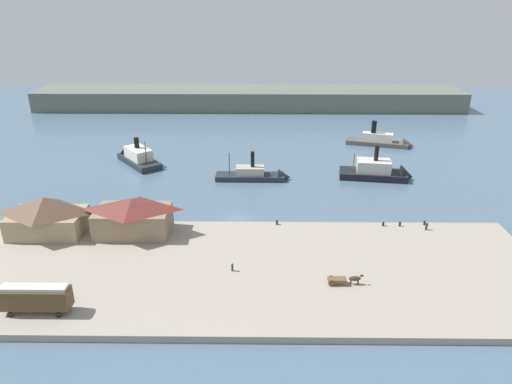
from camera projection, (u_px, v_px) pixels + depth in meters
name	position (u px, v px, depth m)	size (l,w,h in m)	color
ground_plane	(237.00, 219.00, 103.35)	(320.00, 320.00, 0.00)	slate
quay_promenade	(231.00, 271.00, 82.85)	(110.00, 36.00, 1.20)	#9E9384
seawall_edge	(237.00, 224.00, 99.84)	(110.00, 0.80, 1.00)	gray
ferry_shed_central_terminal	(47.00, 215.00, 93.03)	(14.53, 9.23, 7.85)	#998466
ferry_shed_customs_shed	(133.00, 216.00, 93.23)	(14.73, 8.95, 7.27)	#847056
street_tram	(35.00, 297.00, 70.19)	(10.34, 2.82, 4.60)	#4C381E
horse_cart	(344.00, 279.00, 77.66)	(5.85, 1.50, 1.87)	brown
pedestrian_near_east_shed	(232.00, 267.00, 81.47)	(0.40, 0.40, 1.62)	#33384C
pedestrian_walking_west	(427.00, 226.00, 95.66)	(0.43, 0.43, 1.74)	#232328
mooring_post_center_west	(425.00, 223.00, 97.82)	(0.44, 0.44, 0.90)	black
mooring_post_center_east	(277.00, 222.00, 97.99)	(0.44, 0.44, 0.90)	black
mooring_post_east	(400.00, 224.00, 97.31)	(0.44, 0.44, 0.90)	black
mooring_post_west	(383.00, 224.00, 97.39)	(0.44, 0.44, 0.90)	black
ferry_approaching_west	(136.00, 157.00, 137.19)	(16.07, 18.07, 9.93)	#23282D
ferry_mid_harbor	(381.00, 172.00, 125.32)	(19.80, 9.17, 11.20)	black
ferry_moored_west	(259.00, 175.00, 124.81)	(19.85, 5.02, 9.18)	#23282D
ferry_moored_east	(385.00, 142.00, 152.47)	(21.85, 10.48, 9.57)	#514C47
far_headland	(249.00, 98.00, 203.13)	(180.00, 24.00, 8.00)	#60665B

